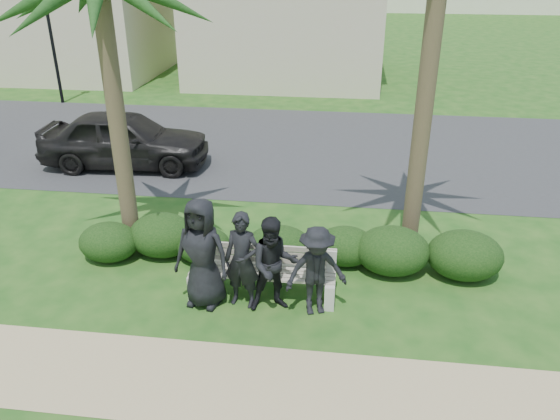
# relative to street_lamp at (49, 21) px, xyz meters

# --- Properties ---
(ground) EXTENTS (160.00, 160.00, 0.00)m
(ground) POSITION_rel_street_lamp_xyz_m (9.00, -12.00, -2.94)
(ground) COLOR #194B15
(ground) RESTS_ON ground
(footpath) EXTENTS (30.00, 1.60, 0.01)m
(footpath) POSITION_rel_street_lamp_xyz_m (9.00, -13.80, -2.94)
(footpath) COLOR tan
(footpath) RESTS_ON ground
(asphalt_street) EXTENTS (160.00, 8.00, 0.01)m
(asphalt_street) POSITION_rel_street_lamp_xyz_m (9.00, -4.00, -2.94)
(asphalt_street) COLOR #2D2D30
(asphalt_street) RESTS_ON ground
(street_lamp) EXTENTS (0.36, 0.36, 4.29)m
(street_lamp) POSITION_rel_street_lamp_xyz_m (0.00, 0.00, 0.00)
(street_lamp) COLOR black
(street_lamp) RESTS_ON ground
(park_bench) EXTENTS (2.42, 0.56, 0.85)m
(park_bench) POSITION_rel_street_lamp_xyz_m (9.56, -11.69, -2.56)
(park_bench) COLOR gray
(park_bench) RESTS_ON ground
(man_a) EXTENTS (1.00, 0.75, 1.86)m
(man_a) POSITION_rel_street_lamp_xyz_m (8.64, -12.00, -2.01)
(man_a) COLOR black
(man_a) RESTS_ON ground
(man_b) EXTENTS (0.66, 0.50, 1.64)m
(man_b) POSITION_rel_street_lamp_xyz_m (9.28, -11.96, -2.12)
(man_b) COLOR black
(man_b) RESTS_ON ground
(man_c) EXTENTS (0.92, 0.80, 1.62)m
(man_c) POSITION_rel_street_lamp_xyz_m (9.79, -12.01, -2.13)
(man_c) COLOR black
(man_c) RESTS_ON ground
(man_d) EXTENTS (1.11, 0.85, 1.52)m
(man_d) POSITION_rel_street_lamp_xyz_m (10.46, -12.03, -2.18)
(man_d) COLOR black
(man_d) RESTS_ON ground
(hedge_a) EXTENTS (1.12, 0.92, 0.73)m
(hedge_a) POSITION_rel_street_lamp_xyz_m (6.51, -10.83, -2.58)
(hedge_a) COLOR black
(hedge_a) RESTS_ON ground
(hedge_b) EXTENTS (1.26, 1.04, 0.82)m
(hedge_b) POSITION_rel_street_lamp_xyz_m (7.44, -10.52, -2.53)
(hedge_b) COLOR black
(hedge_b) RESTS_ON ground
(hedge_c) EXTENTS (1.03, 0.85, 0.67)m
(hedge_c) POSITION_rel_street_lamp_xyz_m (8.28, -10.67, -2.61)
(hedge_c) COLOR black
(hedge_c) RESTS_ON ground
(hedge_d) EXTENTS (1.27, 1.05, 0.83)m
(hedge_d) POSITION_rel_street_lamp_xyz_m (9.71, -10.77, -2.53)
(hedge_d) COLOR black
(hedge_d) RESTS_ON ground
(hedge_e) EXTENTS (1.10, 0.91, 0.72)m
(hedge_e) POSITION_rel_street_lamp_xyz_m (10.91, -10.41, -2.58)
(hedge_e) COLOR black
(hedge_e) RESTS_ON ground
(hedge_f) EXTENTS (1.33, 1.10, 0.87)m
(hedge_f) POSITION_rel_street_lamp_xyz_m (11.74, -10.60, -2.51)
(hedge_f) COLOR black
(hedge_f) RESTS_ON ground
(hedge_extra) EXTENTS (1.33, 1.10, 0.87)m
(hedge_extra) POSITION_rel_street_lamp_xyz_m (13.00, -10.60, -2.51)
(hedge_extra) COLOR black
(hedge_extra) RESTS_ON ground
(car_a) EXTENTS (4.47, 2.00, 1.49)m
(car_a) POSITION_rel_street_lamp_xyz_m (5.00, -6.12, -2.20)
(car_a) COLOR black
(car_a) RESTS_ON ground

